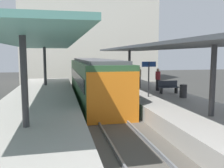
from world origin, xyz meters
TOP-DOWN VIEW (x-y plane):
  - ground_plane at (0.00, 0.00)m, footprint 80.00×80.00m
  - platform_left at (-3.80, 0.00)m, footprint 4.40×28.00m
  - platform_right at (3.80, 0.00)m, footprint 4.40×28.00m
  - track_ballast at (0.00, 0.00)m, footprint 3.20×28.00m
  - rail_near_side at (-0.72, 0.00)m, footprint 0.08×28.00m
  - rail_far_side at (0.72, 0.00)m, footprint 0.08×28.00m
  - commuter_train at (0.00, 4.48)m, footprint 2.78×14.07m
  - canopy_left at (-3.80, 1.40)m, footprint 4.18×21.00m
  - canopy_right at (3.80, 1.40)m, footprint 4.18×21.00m
  - platform_bench at (4.69, 1.24)m, footprint 1.40×0.41m
  - platform_sign at (2.85, 0.17)m, footprint 0.90×0.08m
  - litter_bin at (4.87, -0.50)m, footprint 0.44×0.44m
  - passenger_near_bench at (4.46, 2.53)m, footprint 0.36×0.36m
  - passenger_mid_platform at (3.57, 4.19)m, footprint 0.36×0.36m
  - station_building_backdrop at (1.59, 20.00)m, footprint 18.00×6.00m

SIDE VIEW (x-z plane):
  - ground_plane at x=0.00m, z-range 0.00..0.00m
  - track_ballast at x=0.00m, z-range 0.00..0.20m
  - rail_near_side at x=-0.72m, z-range 0.20..0.34m
  - rail_far_side at x=0.72m, z-range 0.20..0.34m
  - platform_left at x=-3.80m, z-range 0.00..1.00m
  - platform_right at x=3.80m, z-range 0.00..1.00m
  - litter_bin at x=4.87m, z-range 1.00..1.80m
  - platform_bench at x=4.69m, z-range 1.03..1.89m
  - commuter_train at x=0.00m, z-range 0.18..3.28m
  - passenger_near_bench at x=4.46m, z-range 1.03..2.66m
  - passenger_mid_platform at x=3.57m, z-range 1.03..2.75m
  - platform_sign at x=2.85m, z-range 1.52..3.73m
  - canopy_right at x=3.80m, z-range 2.48..5.68m
  - canopy_left at x=-3.80m, z-range 2.60..6.06m
  - station_building_backdrop at x=1.59m, z-range 0.00..11.00m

